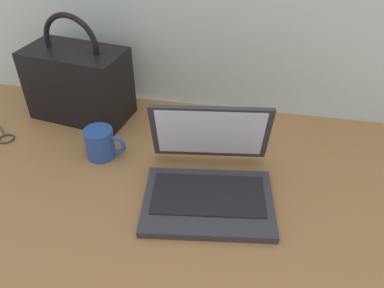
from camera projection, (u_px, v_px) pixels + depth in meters
desk at (172, 182)px, 1.02m from camera, size 1.60×0.76×0.03m
laptop at (209, 177)px, 0.95m from camera, size 0.34×0.33×0.21m
coffee_mug at (101, 143)px, 1.06m from camera, size 0.12×0.08×0.09m
handbag at (79, 82)px, 1.19m from camera, size 0.32×0.20×0.33m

